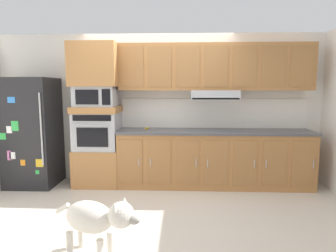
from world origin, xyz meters
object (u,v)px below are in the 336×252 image
object	(u,v)px
refrigerator	(32,132)
screwdriver	(147,128)
microwave	(96,97)
built_in_oven	(98,131)
dog	(97,218)

from	to	relation	value
refrigerator	screwdriver	world-z (taller)	refrigerator
microwave	refrigerator	bearing A→B (deg)	-176.35
built_in_oven	dog	world-z (taller)	built_in_oven
dog	refrigerator	bearing A→B (deg)	149.32
built_in_oven	refrigerator	bearing A→B (deg)	-176.35
refrigerator	screwdriver	bearing A→B (deg)	4.53
dog	microwave	bearing A→B (deg)	125.96
screwdriver	dog	size ratio (longest dim) A/B	0.17
built_in_oven	screwdriver	bearing A→B (deg)	5.68
microwave	dog	bearing A→B (deg)	-74.73
refrigerator	dog	size ratio (longest dim) A/B	1.92
microwave	screwdriver	xyz separation A→B (m)	(0.82, 0.08, -0.53)
refrigerator	microwave	distance (m)	1.21
refrigerator	dog	bearing A→B (deg)	-51.36
built_in_oven	dog	distance (m)	2.26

